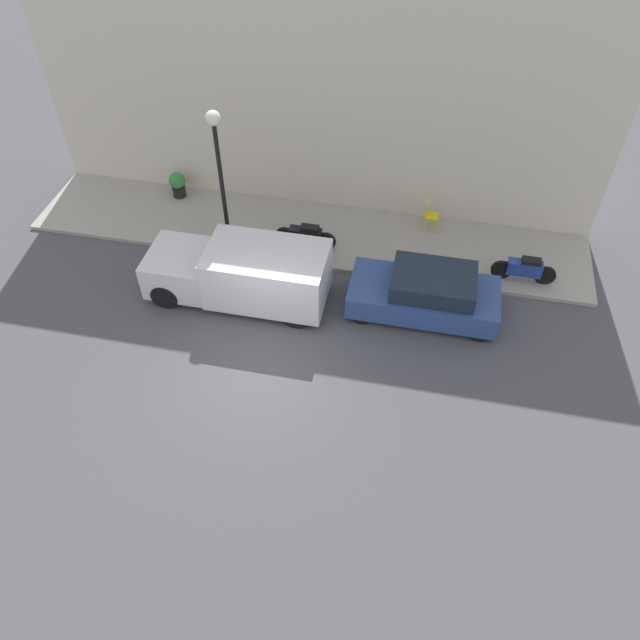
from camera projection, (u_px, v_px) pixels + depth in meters
name	position (u px, v px, depth m)	size (l,w,h in m)	color
ground_plane	(259.00, 368.00, 15.42)	(60.00, 60.00, 0.00)	#47474C
sidewalk	(307.00, 232.00, 19.06)	(3.04, 16.80, 0.12)	gray
building_facade	(318.00, 101.00, 17.71)	(0.30, 16.80, 6.99)	beige
parked_car	(426.00, 294.00, 16.36)	(1.75, 3.91, 1.33)	#2D4784
delivery_van	(241.00, 272.00, 16.58)	(1.85, 4.86, 1.67)	silver
motorcycle_black	(306.00, 235.00, 18.23)	(0.30, 1.81, 0.75)	black
motorcycle_blue	(525.00, 269.00, 17.18)	(0.30, 1.76, 0.79)	navy
streetlamp	(218.00, 155.00, 16.24)	(0.40, 0.40, 4.34)	black
potted_plant	(178.00, 184.00, 19.97)	(0.52, 0.52, 0.84)	black
cafe_chair	(429.00, 213.00, 18.69)	(0.40, 0.40, 1.01)	yellow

